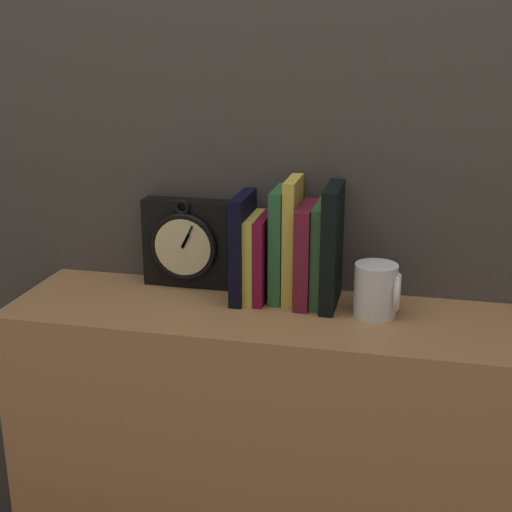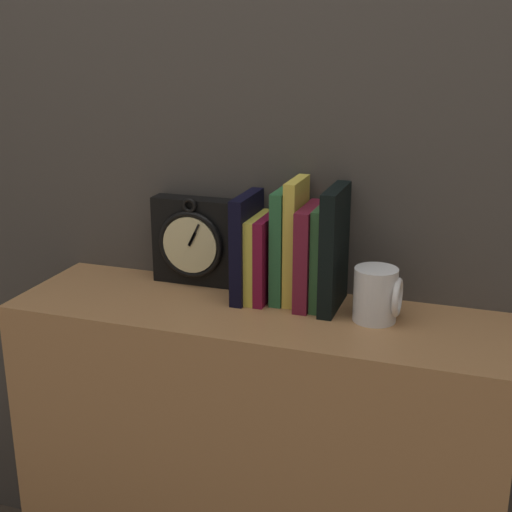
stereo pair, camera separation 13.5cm
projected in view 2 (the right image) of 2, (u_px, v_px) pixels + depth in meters
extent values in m
cube|color=#47423D|center=(285.00, 15.00, 1.38)|extent=(6.00, 0.05, 2.60)
cube|color=#A87547|center=(256.00, 475.00, 1.50)|extent=(0.98, 0.30, 0.75)
cube|color=black|center=(196.00, 241.00, 1.52)|extent=(0.19, 0.05, 0.19)
torus|color=black|center=(190.00, 245.00, 1.49)|extent=(0.14, 0.01, 0.14)
cylinder|color=beige|center=(190.00, 245.00, 1.49)|extent=(0.12, 0.01, 0.12)
cube|color=black|center=(192.00, 239.00, 1.48)|extent=(0.02, 0.00, 0.03)
cube|color=black|center=(194.00, 235.00, 1.47)|extent=(0.03, 0.00, 0.05)
torus|color=black|center=(189.00, 206.00, 1.47)|extent=(0.03, 0.01, 0.03)
cube|color=black|center=(247.00, 246.00, 1.43)|extent=(0.03, 0.14, 0.21)
cube|color=#DED047|center=(259.00, 257.00, 1.43)|extent=(0.02, 0.13, 0.17)
cube|color=maroon|center=(270.00, 258.00, 1.43)|extent=(0.02, 0.13, 0.17)
cube|color=#286238|center=(283.00, 245.00, 1.42)|extent=(0.02, 0.11, 0.23)
cube|color=gold|center=(296.00, 241.00, 1.41)|extent=(0.02, 0.11, 0.25)
cube|color=maroon|center=(309.00, 256.00, 1.40)|extent=(0.03, 0.13, 0.20)
cube|color=#316133|center=(322.00, 256.00, 1.39)|extent=(0.02, 0.13, 0.20)
cube|color=black|center=(334.00, 249.00, 1.37)|extent=(0.03, 0.14, 0.24)
cylinder|color=white|center=(375.00, 295.00, 1.33)|extent=(0.08, 0.08, 0.10)
torus|color=white|center=(397.00, 297.00, 1.31)|extent=(0.01, 0.07, 0.07)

